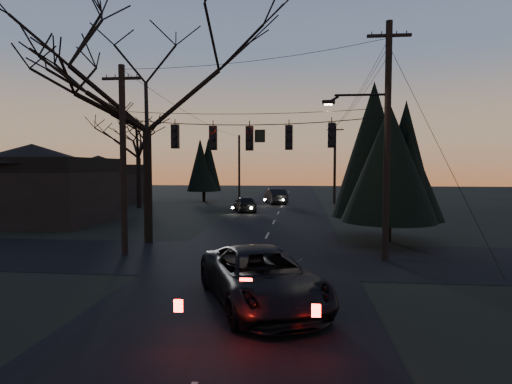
# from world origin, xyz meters

# --- Properties ---
(ground_plane) EXTENTS (160.00, 160.00, 0.00)m
(ground_plane) POSITION_xyz_m (0.00, 0.00, 0.00)
(ground_plane) COLOR black
(main_road) EXTENTS (8.00, 120.00, 0.02)m
(main_road) POSITION_xyz_m (0.00, 20.00, 0.01)
(main_road) COLOR black
(main_road) RESTS_ON ground
(cross_road) EXTENTS (60.00, 7.00, 0.02)m
(cross_road) POSITION_xyz_m (0.00, 10.00, 0.01)
(cross_road) COLOR black
(cross_road) RESTS_ON ground
(utility_pole_right) EXTENTS (5.00, 0.30, 10.00)m
(utility_pole_right) POSITION_xyz_m (5.50, 10.00, 0.00)
(utility_pole_right) COLOR black
(utility_pole_right) RESTS_ON ground
(utility_pole_left) EXTENTS (1.80, 0.30, 8.50)m
(utility_pole_left) POSITION_xyz_m (-6.00, 10.00, 0.00)
(utility_pole_left) COLOR black
(utility_pole_left) RESTS_ON ground
(utility_pole_far_r) EXTENTS (1.80, 0.30, 8.50)m
(utility_pole_far_r) POSITION_xyz_m (5.50, 38.00, 0.00)
(utility_pole_far_r) COLOR black
(utility_pole_far_r) RESTS_ON ground
(utility_pole_far_l) EXTENTS (0.30, 0.30, 8.00)m
(utility_pole_far_l) POSITION_xyz_m (-6.00, 46.00, 0.00)
(utility_pole_far_l) COLOR black
(utility_pole_far_l) RESTS_ON ground
(span_signal_assembly) EXTENTS (11.50, 0.44, 1.54)m
(span_signal_assembly) POSITION_xyz_m (-0.24, 10.00, 5.28)
(span_signal_assembly) COLOR black
(span_signal_assembly) RESTS_ON ground
(bare_tree_left) EXTENTS (9.97, 9.97, 11.68)m
(bare_tree_left) POSITION_xyz_m (-6.02, 13.10, 8.17)
(bare_tree_left) COLOR black
(bare_tree_left) RESTS_ON ground
(evergreen_right) EXTENTS (4.95, 4.95, 7.67)m
(evergreen_right) POSITION_xyz_m (6.56, 14.86, 4.43)
(evergreen_right) COLOR black
(evergreen_right) RESTS_ON ground
(bare_tree_dist) EXTENTS (7.21, 7.21, 9.63)m
(bare_tree_dist) POSITION_xyz_m (-13.59, 31.17, 6.73)
(bare_tree_dist) COLOR black
(bare_tree_dist) RESTS_ON ground
(evergreen_dist) EXTENTS (3.53, 3.53, 6.57)m
(evergreen_dist) POSITION_xyz_m (-9.18, 39.65, 3.87)
(evergreen_dist) COLOR black
(evergreen_dist) RESTS_ON ground
(house_left_near) EXTENTS (10.00, 8.00, 5.60)m
(house_left_near) POSITION_xyz_m (-17.00, 20.00, 2.80)
(house_left_near) COLOR black
(house_left_near) RESTS_ON ground
(house_left_far) EXTENTS (9.00, 7.00, 5.20)m
(house_left_far) POSITION_xyz_m (-20.00, 36.00, 2.60)
(house_left_far) COLOR black
(house_left_far) RESTS_ON ground
(suv_near) EXTENTS (4.74, 6.40, 1.62)m
(suv_near) POSITION_xyz_m (0.80, 3.65, 0.81)
(suv_near) COLOR black
(suv_near) RESTS_ON ground
(sedan_oncoming_a) EXTENTS (2.70, 4.44, 1.41)m
(sedan_oncoming_a) POSITION_xyz_m (-2.97, 28.76, 0.71)
(sedan_oncoming_a) COLOR black
(sedan_oncoming_a) RESTS_ON ground
(sedan_oncoming_b) EXTENTS (2.93, 5.08, 1.58)m
(sedan_oncoming_b) POSITION_xyz_m (-0.80, 37.09, 0.79)
(sedan_oncoming_b) COLOR black
(sedan_oncoming_b) RESTS_ON ground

